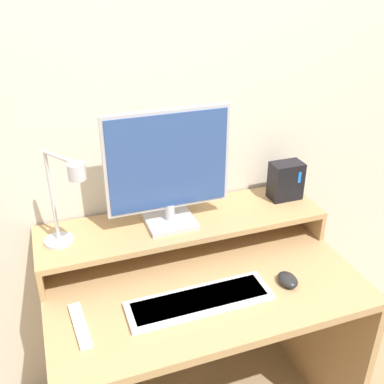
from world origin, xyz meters
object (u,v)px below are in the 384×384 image
monitor (168,168)px  router_dock (286,181)px  keyboard (200,301)px  mouse (288,280)px  remote_control (80,325)px  desk_lamp (65,201)px

monitor → router_dock: size_ratio=2.91×
monitor → router_dock: 0.52m
keyboard → mouse: 0.32m
monitor → remote_control: (-0.38, -0.30, -0.34)m
desk_lamp → mouse: desk_lamp is taller
monitor → router_dock: bearing=3.4°
router_dock → mouse: bearing=-116.7°
mouse → monitor: bearing=134.4°
desk_lamp → router_dock: size_ratio=2.23×
keyboard → remote_control: (-0.38, 0.02, -0.00)m
monitor → router_dock: monitor is taller
desk_lamp → keyboard: bearing=-36.2°
monitor → mouse: bearing=-45.6°
mouse → remote_control: bearing=177.4°
mouse → remote_control: 0.70m
monitor → remote_control: 0.59m
monitor → keyboard: 0.46m
mouse → remote_control: size_ratio=0.44×
desk_lamp → router_dock: 0.87m
monitor → remote_control: size_ratio=2.29×
router_dock → monitor: bearing=-176.6°
router_dock → remote_control: bearing=-159.7°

